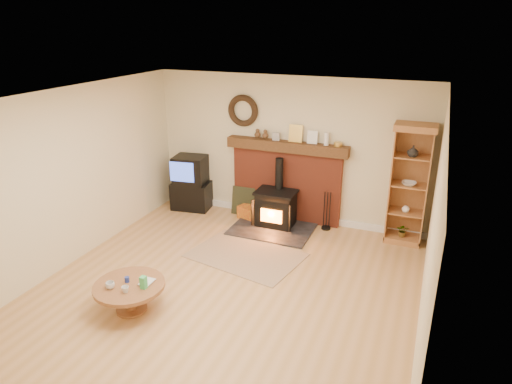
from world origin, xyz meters
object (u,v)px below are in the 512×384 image
at_px(tv_unit, 191,184).
at_px(coffee_table, 129,289).
at_px(wood_stove, 275,210).
at_px(curio_cabinet, 409,185).

bearing_deg(tv_unit, coffee_table, -73.63).
relative_size(wood_stove, coffee_table, 1.57).
bearing_deg(coffee_table, tv_unit, 106.37).
distance_m(wood_stove, coffee_table, 3.17).
bearing_deg(wood_stove, curio_cabinet, 7.55).
bearing_deg(tv_unit, curio_cabinet, 1.25).
height_order(curio_cabinet, coffee_table, curio_cabinet).
distance_m(wood_stove, curio_cabinet, 2.29).
bearing_deg(wood_stove, coffee_table, -105.47).
xyz_separation_m(wood_stove, coffee_table, (-0.85, -3.06, -0.01)).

